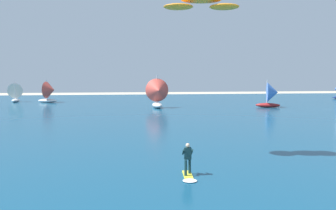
# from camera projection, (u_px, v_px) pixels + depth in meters

# --- Properties ---
(ocean) EXTENTS (160.00, 90.00, 0.10)m
(ocean) POSITION_uv_depth(u_px,v_px,m) (141.00, 111.00, 47.50)
(ocean) COLOR navy
(ocean) RESTS_ON ground
(kitesurfer) EXTENTS (0.74, 1.99, 1.67)m
(kitesurfer) POSITION_uv_depth(u_px,v_px,m) (188.00, 165.00, 15.99)
(kitesurfer) COLOR yellow
(kitesurfer) RESTS_ON ocean
(kite) EXTENTS (4.66, 1.99, 0.69)m
(kite) POSITION_uv_depth(u_px,v_px,m) (201.00, 4.00, 18.89)
(kite) COLOR orange
(sailboat_far_left) EXTENTS (3.89, 4.60, 5.37)m
(sailboat_far_left) POSITION_uv_depth(u_px,v_px,m) (158.00, 93.00, 51.37)
(sailboat_far_left) COLOR silver
(sailboat_far_left) RESTS_ON ocean
(sailboat_anchored_offshore) EXTENTS (4.15, 3.64, 4.66)m
(sailboat_anchored_offshore) POSITION_uv_depth(u_px,v_px,m) (50.00, 92.00, 62.32)
(sailboat_anchored_offshore) COLOR white
(sailboat_anchored_offshore) RESTS_ON ocean
(sailboat_center_horizon) EXTENTS (4.16, 3.68, 4.67)m
(sailboat_center_horizon) POSITION_uv_depth(u_px,v_px,m) (272.00, 95.00, 52.39)
(sailboat_center_horizon) COLOR maroon
(sailboat_center_horizon) RESTS_ON ocean
(sailboat_trailing) EXTENTS (3.07, 3.62, 4.22)m
(sailboat_trailing) POSITION_uv_depth(u_px,v_px,m) (16.00, 92.00, 64.44)
(sailboat_trailing) COLOR white
(sailboat_trailing) RESTS_ON ocean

